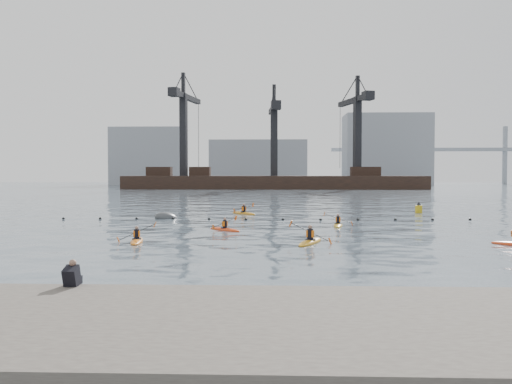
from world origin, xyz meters
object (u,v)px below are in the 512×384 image
kayaker_1 (310,241)px  nav_buoy (419,209)px  kayaker_0 (137,240)px  kayaker_2 (225,229)px  mooring_buoy (166,219)px  kayaker_3 (338,225)px  kayaker_5 (244,213)px

kayaker_1 → nav_buoy: kayaker_1 is taller
kayaker_0 → kayaker_2: bearing=45.8°
mooring_buoy → nav_buoy: bearing=17.9°
kayaker_2 → nav_buoy: nav_buoy is taller
kayaker_0 → nav_buoy: size_ratio=2.61×
kayaker_3 → kayaker_5: (-7.40, 10.99, 0.01)m
kayaker_2 → kayaker_3: 8.49m
kayaker_0 → kayaker_1: kayaker_1 is taller
kayaker_0 → nav_buoy: kayaker_0 is taller
kayaker_1 → mooring_buoy: kayaker_1 is taller
kayaker_1 → kayaker_3: size_ratio=1.12×
mooring_buoy → nav_buoy: size_ratio=1.70×
kayaker_3 → nav_buoy: (9.14, 13.06, 0.27)m
kayaker_2 → mooring_buoy: (-5.71, 9.04, -0.09)m
kayaker_0 → kayaker_3: kayaker_0 is taller
kayaker_1 → kayaker_2: (-5.21, 6.36, -0.01)m
mooring_buoy → kayaker_0: bearing=-84.6°
mooring_buoy → kayaker_5: bearing=40.6°
kayaker_0 → kayaker_2: kayaker_0 is taller
kayaker_0 → mooring_buoy: 15.29m
kayaker_5 → nav_buoy: bearing=-33.0°
kayaker_3 → nav_buoy: nav_buoy is taller
nav_buoy → mooring_buoy: bearing=-162.1°
kayaker_0 → kayaker_1: size_ratio=0.90×
kayaker_0 → mooring_buoy: (-1.45, 15.22, -0.09)m
mooring_buoy → nav_buoy: (22.66, 7.33, 0.37)m
kayaker_3 → nav_buoy: 15.94m
kayaker_3 → kayaker_2: bearing=-149.5°
kayaker_2 → kayaker_5: bearing=44.0°
nav_buoy → kayaker_0: bearing=-133.2°
kayaker_2 → nav_buoy: size_ratio=2.11×
kayaker_1 → mooring_buoy: bearing=145.9°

